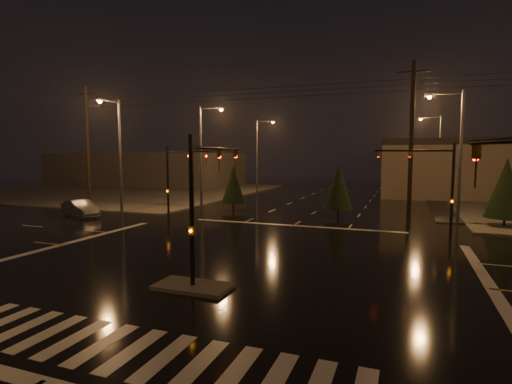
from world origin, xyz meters
The scene contains 21 objects.
ground centered at (0.00, 0.00, 0.00)m, with size 140.00×140.00×0.00m, color black.
sidewalk_nw centered at (-30.00, 30.00, 0.06)m, with size 36.00×36.00×0.12m, color #484640.
median_island centered at (0.00, -4.00, 0.07)m, with size 3.00×1.60×0.15m, color #484640.
crosswalk centered at (0.00, -9.00, 0.01)m, with size 15.00×2.60×0.01m, color beige.
stop_bar_near centered at (0.00, -11.00, 0.01)m, with size 16.00×0.50×0.01m, color beige.
stop_bar_far centered at (0.00, 11.00, 0.01)m, with size 16.00×0.50×0.01m, color beige.
commercial_block centered at (-35.00, 42.00, 2.80)m, with size 30.00×18.00×5.60m, color #433E3B.
signal_mast_median centered at (0.00, -3.07, 3.75)m, with size 0.25×4.59×6.00m.
signal_mast_ne centered at (9.50, 10.14, 3.79)m, with size 4.84×1.86×6.00m.
signal_mast_nw centered at (-9.50, 10.14, 3.79)m, with size 4.84×1.86×6.00m.
streetlight_1 centered at (-11.18, 18.00, 5.80)m, with size 2.77×0.32×10.00m.
streetlight_2 centered at (-11.18, 34.00, 5.80)m, with size 2.77×0.32×10.00m.
streetlight_3 centered at (11.18, 16.00, 5.80)m, with size 2.77×0.32×10.00m.
streetlight_4 centered at (11.18, 36.00, 5.80)m, with size 2.77×0.32×10.00m.
streetlight_5 centered at (-16.00, 11.18, 5.80)m, with size 0.32×2.77×10.00m.
utility_pole_0 centered at (-22.00, 14.00, 6.13)m, with size 2.20×0.32×12.00m.
utility_pole_1 centered at (8.00, 14.00, 6.13)m, with size 2.20×0.32×12.00m.
conifer_0 centered at (14.49, 15.67, 2.86)m, with size 2.77×2.77×5.03m.
conifer_3 centered at (-7.61, 17.19, 2.46)m, with size 2.25×2.25×4.22m.
conifer_4 centered at (2.46, 16.14, 2.58)m, with size 2.41×2.41×4.47m.
car_crossing centered at (-17.99, 8.67, 0.72)m, with size 1.53×4.39×1.45m, color #53535A.
Camera 1 is at (7.69, -17.40, 5.20)m, focal length 28.00 mm.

